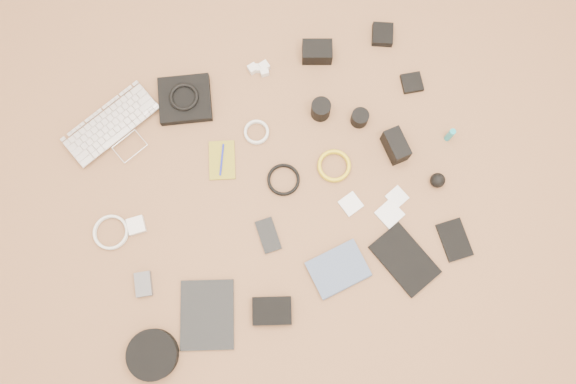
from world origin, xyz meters
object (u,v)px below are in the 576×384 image
object	(u,v)px
laptop	(120,135)
headphone_case	(153,355)
tablet	(207,315)
paperback	(348,288)
dslr_camera	(317,52)
phone	(268,235)

from	to	relation	value
laptop	headphone_case	distance (m)	0.81
tablet	headphone_case	xyz separation A→B (m)	(-0.21, -0.07, 0.02)
tablet	paperback	xyz separation A→B (m)	(0.50, -0.07, 0.00)
laptop	paperback	size ratio (longest dim) A/B	1.85
dslr_camera	paperback	distance (m)	0.90
laptop	tablet	world-z (taller)	laptop
headphone_case	paperback	xyz separation A→B (m)	(0.71, -0.00, -0.01)
tablet	headphone_case	bearing A→B (deg)	-144.89
dslr_camera	headphone_case	xyz separation A→B (m)	(-0.90, -0.87, -0.01)
tablet	headphone_case	distance (m)	0.22
paperback	headphone_case	bearing A→B (deg)	82.10
dslr_camera	tablet	bearing A→B (deg)	-111.86
headphone_case	paperback	distance (m)	0.71
phone	tablet	bearing A→B (deg)	-145.87
laptop	dslr_camera	xyz separation A→B (m)	(0.81, 0.07, 0.02)
tablet	phone	xyz separation A→B (m)	(0.29, 0.20, -0.00)
headphone_case	paperback	bearing A→B (deg)	-0.39
phone	paperback	xyz separation A→B (m)	(0.21, -0.27, 0.00)
phone	paperback	size ratio (longest dim) A/B	0.63
headphone_case	phone	bearing A→B (deg)	27.68
laptop	phone	bearing A→B (deg)	-75.14
paperback	tablet	bearing A→B (deg)	74.15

